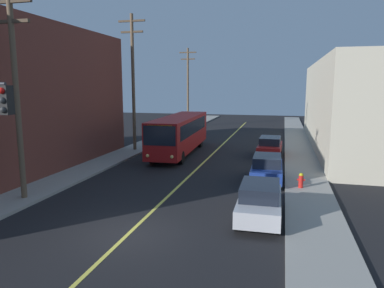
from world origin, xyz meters
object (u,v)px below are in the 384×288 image
Objects in this scene: parked_car_red at (270,146)px; fire_hydrant at (301,180)px; city_bus at (180,133)px; utility_pole_near at (16,87)px; parked_car_silver at (260,201)px; parked_car_blue at (267,168)px; utility_pole_mid at (133,77)px; utility_pole_far at (188,84)px.

fire_hydrant is at bearing -77.80° from parked_car_red.
utility_pole_near is at bearing -106.03° from city_bus.
city_bus is 2.77× the size of parked_car_silver.
utility_pole_near is at bearing -128.14° from parked_car_red.
parked_car_red is at bearing 90.47° from parked_car_silver.
parked_car_blue is 15.28m from utility_pole_mid.
utility_pole_far is (-12.22, 19.43, 5.23)m from parked_car_red.
utility_pole_mid reaches higher than city_bus.
utility_pole_mid is at bearing -177.59° from parked_car_red.
city_bus is 2.77× the size of parked_car_blue.
utility_pole_mid is 17.62m from fire_hydrant.
utility_pole_near is 12.07× the size of fire_hydrant.
utility_pole_near is at bearing -89.13° from utility_pole_far.
parked_car_red is at bearing 51.86° from utility_pole_near.
parked_car_red is 19.57m from utility_pole_near.
utility_pole_far is at bearing 116.24° from fire_hydrant.
utility_pole_near is (-11.82, -0.30, 4.88)m from parked_car_silver.
parked_car_silver is at bearing -70.07° from utility_pole_far.
parked_car_red is (7.59, 0.58, -0.98)m from city_bus.
city_bus is 16.03m from parked_car_silver.
utility_pole_mid is at bearing 146.86° from fire_hydrant.
parked_car_red is at bearing -57.83° from utility_pole_far.
parked_car_red is at bearing 2.41° from utility_pole_mid.
city_bus is 2.75× the size of parked_car_red.
parked_car_blue reaches higher than fire_hydrant.
utility_pole_mid is 1.08× the size of utility_pole_far.
utility_pole_mid is at bearing -88.86° from utility_pole_far.
parked_car_blue is 0.38× the size of utility_pole_mid.
utility_pole_near reaches higher than parked_car_red.
fire_hydrant is at bearing 68.89° from parked_car_silver.
parked_car_red is (-0.13, 8.14, 0.00)m from parked_car_blue.
utility_pole_near is 15.64m from fire_hydrant.
city_bus is 1.05× the size of utility_pole_mid.
utility_pole_near is 34.34m from utility_pole_far.
utility_pole_mid is (-4.24, 0.09, 4.70)m from city_bus.
utility_pole_mid is at bearing 130.25° from parked_car_silver.
utility_pole_mid is (-0.12, 14.41, 0.79)m from utility_pole_near.
utility_pole_near reaches higher than city_bus.
utility_pole_mid reaches higher than utility_pole_far.
utility_pole_near reaches higher than fire_hydrant.
utility_pole_far is at bearing 103.04° from city_bus.
parked_car_blue is (7.72, -7.56, -0.98)m from city_bus.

